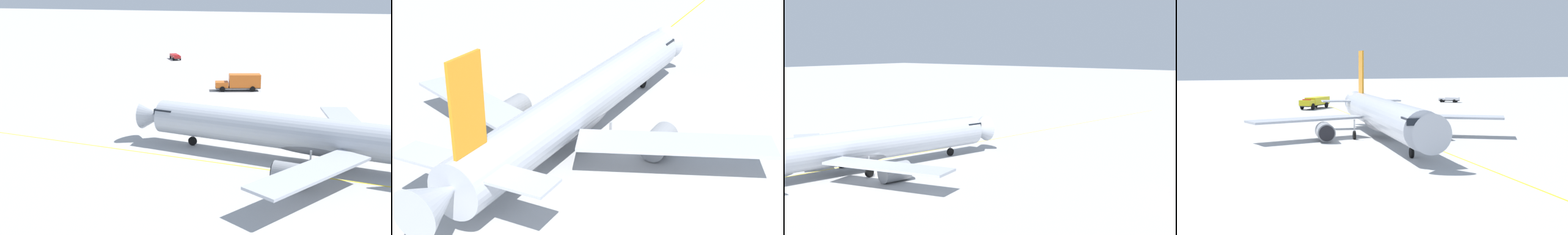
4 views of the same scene
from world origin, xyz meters
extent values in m
plane|color=#B2B2B2|center=(0.00, 0.00, 0.00)|extent=(600.00, 600.00, 0.00)
cylinder|color=#B2B7C1|center=(-3.09, 0.85, 3.29)|extent=(10.14, 36.15, 4.03)
cone|color=#B2B7C1|center=(0.20, 19.76, 3.29)|extent=(4.29, 3.61, 3.83)
cube|color=black|center=(-0.18, 17.59, 4.19)|extent=(3.79, 2.95, 0.70)
ellipsoid|color=slate|center=(-3.40, -0.92, 2.18)|extent=(5.79, 13.39, 2.22)
cube|color=#B2B7C1|center=(-13.11, -0.69, 2.58)|extent=(14.77, 11.19, 0.28)
cube|color=#B2B7C1|center=(5.82, -3.98, 2.58)|extent=(15.61, 6.86, 0.28)
cylinder|color=gray|center=(-10.43, 1.40, 1.20)|extent=(2.82, 3.77, 2.27)
cylinder|color=black|center=(-10.13, 3.13, 1.20)|extent=(1.93, 0.48, 1.93)
cylinder|color=gray|center=(4.01, -1.11, 1.20)|extent=(2.82, 3.77, 2.27)
cylinder|color=black|center=(4.31, 0.62, 1.20)|extent=(1.93, 0.48, 1.93)
cylinder|color=#9EA0A5|center=(-0.75, 14.32, 1.57)|extent=(0.20, 0.20, 2.03)
cylinder|color=black|center=(-0.75, 14.32, 0.55)|extent=(0.48, 1.14, 1.10)
cylinder|color=#9EA0A5|center=(-6.76, -0.34, 1.57)|extent=(0.20, 0.20, 2.03)
cylinder|color=black|center=(-6.76, -0.34, 0.55)|extent=(0.48, 1.14, 1.10)
cylinder|color=#9EA0A5|center=(-0.03, -1.51, 1.57)|extent=(0.20, 0.20, 2.03)
cylinder|color=black|center=(-0.03, -1.51, 0.55)|extent=(0.48, 1.14, 1.10)
cube|color=#232326|center=(68.37, 38.99, 0.48)|extent=(5.36, 4.12, 0.20)
cube|color=red|center=(66.77, 38.00, 0.91)|extent=(2.32, 2.38, 0.65)
cube|color=black|center=(66.17, 37.63, 1.00)|extent=(0.87, 1.33, 0.36)
cube|color=red|center=(69.13, 39.46, 0.93)|extent=(3.97, 3.40, 0.70)
cube|color=red|center=(66.77, 38.00, 1.33)|extent=(1.18, 1.39, 0.16)
cylinder|color=black|center=(67.25, 37.23, 0.38)|extent=(0.79, 0.64, 0.76)
cylinder|color=black|center=(66.30, 38.77, 0.38)|extent=(0.79, 0.64, 0.76)
cylinder|color=black|center=(70.30, 39.12, 0.38)|extent=(0.79, 0.64, 0.76)
cylinder|color=black|center=(69.35, 40.66, 0.38)|extent=(0.79, 0.64, 0.76)
cube|color=#232326|center=(33.38, 15.28, 0.60)|extent=(4.27, 8.64, 0.20)
cube|color=orange|center=(32.52, 18.18, 1.20)|extent=(2.89, 2.95, 1.00)
cube|color=black|center=(32.21, 19.23, 1.35)|extent=(1.88, 0.63, 0.56)
cube|color=orange|center=(33.74, 14.04, 1.90)|extent=(3.86, 6.25, 2.40)
cylinder|color=black|center=(31.44, 17.79, 0.50)|extent=(0.55, 1.04, 1.00)
cylinder|color=black|center=(33.64, 18.44, 0.50)|extent=(0.55, 1.04, 1.00)
cylinder|color=black|center=(33.04, 12.37, 0.50)|extent=(0.55, 1.04, 1.00)
cylinder|color=black|center=(35.25, 13.02, 0.50)|extent=(0.55, 1.04, 1.00)
cube|color=yellow|center=(-7.09, 1.30, 0.00)|extent=(19.69, 169.02, 0.01)
camera|label=1|loc=(-57.99, -2.16, 19.51)|focal=46.05mm
camera|label=2|loc=(11.84, -45.27, 22.43)|focal=54.48mm
camera|label=3|loc=(49.64, -44.27, 15.84)|focal=50.01mm
camera|label=4|loc=(23.69, 66.14, 9.56)|focal=51.31mm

